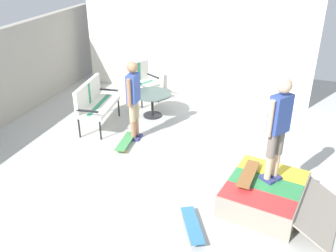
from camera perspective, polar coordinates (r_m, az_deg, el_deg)
ground_plane at (r=6.98m, az=-1.05°, el=-6.77°), size 12.00×12.00×0.10m
house_facade at (r=9.88m, az=4.02°, el=12.54°), size 0.23×6.00×2.75m
skate_ramp at (r=6.16m, az=14.65°, el=-9.99°), size 1.57×1.86×0.42m
patio_bench at (r=8.35m, az=-11.21°, el=3.84°), size 1.31×0.70×1.02m
patio_chair_near_house at (r=9.54m, az=-4.10°, el=7.22°), size 0.81×0.78×1.02m
patio_table at (r=8.76m, az=-2.40°, el=3.96°), size 0.90×0.90×0.57m
person_watching at (r=7.55m, az=-5.28°, el=4.65°), size 0.48×0.24×1.67m
person_skater at (r=5.67m, az=16.43°, el=0.36°), size 0.41×0.36×1.67m
skateboard_by_bench at (r=7.68m, az=-6.44°, el=-2.36°), size 0.82×0.29×0.10m
skateboard_spare at (r=5.62m, az=3.70°, el=-14.80°), size 0.80×0.55×0.10m
skateboard_on_ramp at (r=6.04m, az=12.08°, el=-7.14°), size 0.81×0.27×0.10m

